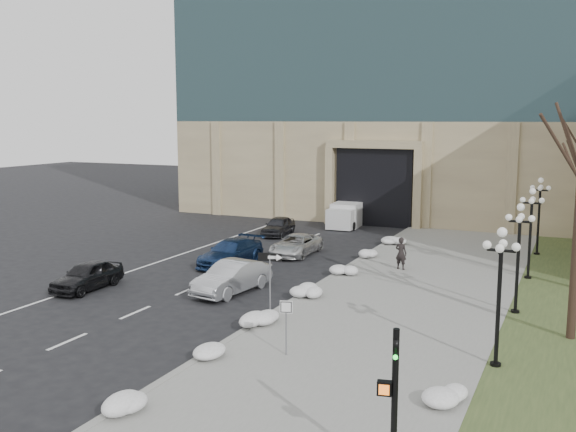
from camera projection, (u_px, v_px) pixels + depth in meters
name	position (u px, v px, depth m)	size (l,w,h in m)	color
ground	(184.00, 393.00, 19.35)	(160.00, 160.00, 0.00)	black
sidewalk	(412.00, 292.00, 30.46)	(9.00, 40.00, 0.12)	gray
curb	(324.00, 282.00, 32.32)	(0.30, 40.00, 0.14)	gray
grass_strip	(560.00, 309.00, 27.77)	(4.00, 40.00, 0.10)	#384924
office_tower	(438.00, 1.00, 56.53)	(40.00, 24.70, 36.00)	tan
car_a	(87.00, 275.00, 31.07)	(1.63, 4.06, 1.38)	black
car_b	(232.00, 277.00, 30.45)	(1.60, 4.58, 1.51)	#AAADB2
car_c	(231.00, 253.00, 36.28)	(2.01, 4.93, 1.43)	navy
car_d	(296.00, 245.00, 38.97)	(2.06, 4.48, 1.24)	silver
car_e	(278.00, 226.00, 45.57)	(1.58, 3.92, 1.34)	#2C2D31
pedestrian	(401.00, 253.00, 34.71)	(0.64, 0.42, 1.77)	black
box_truck	(349.00, 214.00, 49.74)	(2.38, 5.90, 1.84)	silver
one_way_sign	(274.00, 265.00, 26.25)	(1.04, 0.37, 2.77)	slate
keep_sign	(286.00, 316.00, 22.00)	(0.43, 0.17, 2.05)	slate
traffic_signal	(393.00, 409.00, 14.21)	(0.63, 0.84, 3.70)	black
snow_clump_a	(125.00, 409.00, 17.66)	(1.10, 1.60, 0.36)	white
snow_clump_b	(212.00, 350.00, 22.16)	(1.10, 1.60, 0.36)	white
snow_clump_c	(259.00, 318.00, 25.70)	(1.10, 1.60, 0.36)	white
snow_clump_d	(307.00, 292.00, 29.49)	(1.10, 1.60, 0.36)	white
snow_clump_e	(343.00, 272.00, 33.44)	(1.10, 1.60, 0.36)	white
snow_clump_f	(370.00, 254.00, 37.92)	(1.10, 1.60, 0.36)	white
snow_clump_g	(392.00, 242.00, 41.46)	(1.10, 1.60, 0.36)	white
snow_clump_h	(456.00, 396.00, 18.45)	(1.10, 1.60, 0.36)	white
lamppost_a	(500.00, 278.00, 20.84)	(1.18, 1.18, 4.76)	black
lamppost_b	(519.00, 244.00, 26.67)	(1.18, 1.18, 4.76)	black
lamppost_c	(531.00, 221.00, 32.51)	(1.18, 1.18, 4.76)	black
lamppost_d	(539.00, 206.00, 38.34)	(1.18, 1.18, 4.76)	black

